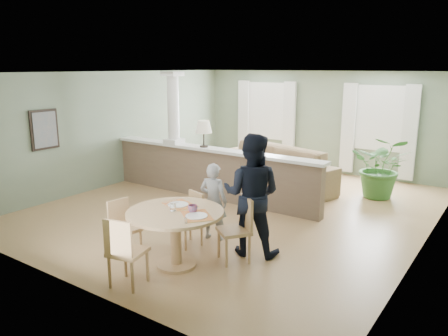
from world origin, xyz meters
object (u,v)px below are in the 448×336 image
Objects in this scene: child_person at (213,202)px; chair_near at (124,249)px; houseplant at (382,167)px; dining_table at (176,222)px; man_person at (252,195)px; chair_far_boy at (191,216)px; chair_far_man at (239,226)px; sofa at (266,167)px; chair_side at (123,225)px.

chair_near is at bearing 78.64° from child_person.
dining_table is at bearing -105.83° from houseplant.
dining_table is 1.22m from man_person.
chair_far_man is (0.95, -0.07, 0.06)m from chair_far_boy.
chair_far_man reaches higher than chair_near.
chair_near is (-0.76, -1.53, -0.00)m from chair_far_man.
sofa is 4.55m from chair_side.
chair_far_man reaches higher than dining_table.
dining_table is 1.60× the size of chair_far_boy.
houseplant is 4.18m from man_person.
sofa is at bearing -87.83° from child_person.
sofa is 5.34m from chair_near.
dining_table is (-1.45, -5.10, -0.02)m from houseplant.
child_person is at bearing 98.59° from dining_table.
sofa is 3.92× the size of chair_side.
chair_near is (0.88, -5.26, 0.04)m from sofa.
chair_far_boy is 0.96m from chair_far_man.
dining_table is 0.92m from chair_far_man.
chair_far_boy is 1.01× the size of chair_side.
chair_side is at bearing 19.38° from man_person.
chair_far_man reaches higher than chair_side.
child_person is (0.85, -3.28, 0.16)m from sofa.
houseplant reaches higher than dining_table.
sofa is 2.43× the size of houseplant.
chair_far_boy is at bearing -26.37° from chair_side.
houseplant reaches higher than sofa.
chair_side is at bearing -114.56° from houseplant.
man_person reaches higher than houseplant.
chair_far_man is at bearing 47.25° from dining_table.
man_person is at bearing 57.85° from dining_table.
sofa is 3.49× the size of chair_near.
man_person is at bearing -47.65° from sofa.
man_person is at bearing -101.25° from houseplant.
chair_far_man is at bearing -100.56° from houseplant.
chair_far_boy is 0.46× the size of man_person.
sofa reaches higher than dining_table.
sofa is 3.88× the size of chair_far_boy.
man_person reaches higher than chair_side.
chair_far_boy is 1.61m from chair_near.
chair_near is 1.99m from child_person.
man_person is (0.96, 0.26, 0.46)m from chair_far_boy.
dining_table is at bearing 86.28° from child_person.
houseplant is 1.60× the size of chair_far_boy.
houseplant reaches higher than chair_side.
sofa reaches higher than chair_far_boy.
man_person reaches higher than dining_table.
sofa is at bearing 9.37° from chair_side.
chair_side is at bearing -171.50° from dining_table.
dining_table reaches higher than chair_side.
man_person is at bearing -124.74° from chair_near.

